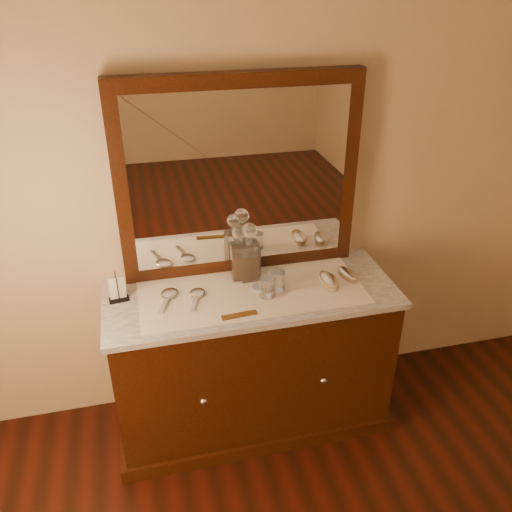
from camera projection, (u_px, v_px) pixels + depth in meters
name	position (u px, v px, depth m)	size (l,w,h in m)	color
dresser_cabinet	(252.00, 360.00, 2.82)	(1.40, 0.55, 0.82)	black
dresser_plinth	(252.00, 410.00, 3.00)	(1.46, 0.59, 0.08)	black
knob_left	(204.00, 401.00, 2.49)	(0.04, 0.04, 0.04)	silver
knob_right	(323.00, 381.00, 2.62)	(0.04, 0.04, 0.04)	silver
marble_top	(251.00, 293.00, 2.61)	(1.44, 0.59, 0.03)	white
mirror_frame	(239.00, 178.00, 2.57)	(1.20, 0.08, 1.00)	black
mirror_glass	(241.00, 181.00, 2.54)	(1.06, 0.01, 0.86)	white
lace_runner	(252.00, 292.00, 2.58)	(1.10, 0.45, 0.00)	white
pin_dish	(259.00, 288.00, 2.61)	(0.07, 0.07, 0.01)	white
comb	(239.00, 315.00, 2.41)	(0.17, 0.03, 0.01)	brown
napkin_rack	(118.00, 290.00, 2.50)	(0.10, 0.07, 0.14)	black
decanter_left	(240.00, 258.00, 2.66)	(0.09, 0.09, 0.29)	#984416
decanter_right	(249.00, 257.00, 2.65)	(0.10, 0.10, 0.31)	#984416
brush_near	(329.00, 281.00, 2.63)	(0.08, 0.17, 0.05)	#9F8161
brush_far	(348.00, 275.00, 2.69)	(0.10, 0.16, 0.04)	#9F8161
hand_mirror_outer	(168.00, 296.00, 2.54)	(0.12, 0.22, 0.02)	silver
hand_mirror_inner	(197.00, 295.00, 2.55)	(0.11, 0.20, 0.02)	silver
tumblers	(272.00, 284.00, 2.57)	(0.14, 0.13, 0.09)	white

